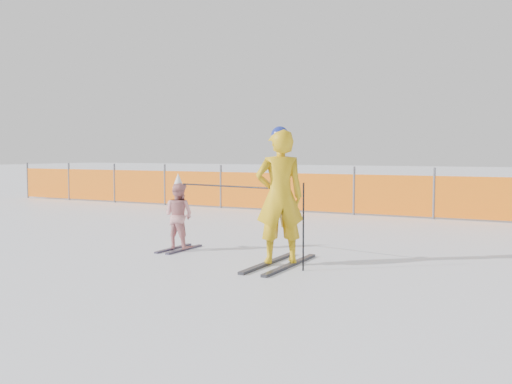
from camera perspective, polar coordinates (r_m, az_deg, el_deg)
ground at (r=8.55m, az=-1.56°, el=-6.91°), size 120.00×120.00×0.00m
adult at (r=8.11m, az=2.39°, el=-0.44°), size 0.83×1.69×1.98m
child at (r=9.52m, az=-7.75°, el=-2.29°), size 0.53×0.96×1.27m
ski_poles at (r=8.35m, az=-0.19°, el=-0.92°), size 2.38×0.59×1.21m
safety_fence at (r=16.50m, az=-3.25°, el=0.31°), size 16.24×0.06×1.25m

